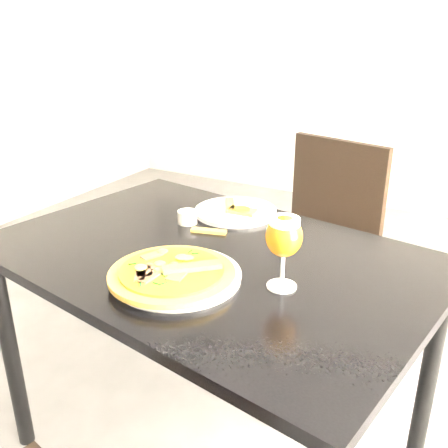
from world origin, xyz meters
The scene contains 9 objects.
dining_table centered at (-0.16, 0.27, 0.66)m, with size 1.31×0.98×0.75m.
chair_far centered at (-0.07, 0.95, 0.51)m, with size 0.51×0.51×0.92m.
plate_main centered at (-0.14, 0.10, 0.76)m, with size 0.31×0.31×0.02m, color silver.
pizza centered at (-0.14, 0.08, 0.78)m, with size 0.31×0.31×0.03m.
plate_second centered at (-0.23, 0.57, 0.76)m, with size 0.27×0.27×0.01m, color silver.
crust_scraps centered at (-0.22, 0.57, 0.77)m, with size 0.16×0.13×0.01m.
loose_crust centered at (-0.23, 0.39, 0.75)m, with size 0.11×0.02×0.01m, color olive.
sauce_cup centered at (-0.32, 0.42, 0.77)m, with size 0.06×0.06×0.04m.
beer_glass centered at (0.10, 0.19, 0.88)m, with size 0.09×0.09×0.18m.
Camera 1 is at (0.49, -0.79, 1.33)m, focal length 40.00 mm.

